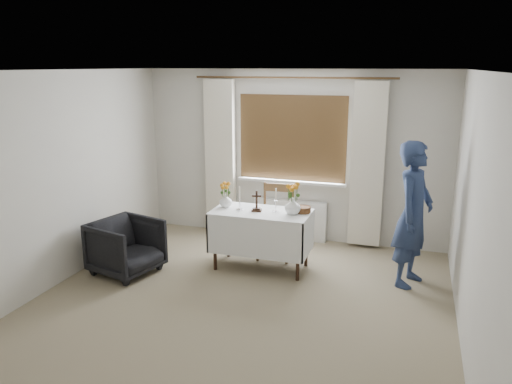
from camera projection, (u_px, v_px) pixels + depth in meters
ground at (234, 311)px, 5.32m from camera, size 5.00×5.00×0.00m
altar_table at (261, 240)px, 6.37m from camera, size 1.24×0.64×0.76m
wooden_chair at (276, 222)px, 6.71m from camera, size 0.49×0.49×1.00m
armchair at (126, 247)px, 6.23m from camera, size 0.91×0.90×0.69m
person at (413, 214)px, 5.81m from camera, size 0.59×0.73×1.72m
radiator at (290, 220)px, 7.48m from camera, size 1.10×0.10×0.60m
wooden_cross at (257, 201)px, 6.25m from camera, size 0.14×0.11×0.27m
candlestick_left at (240, 198)px, 6.29m from camera, size 0.09×0.09×0.31m
candlestick_right at (276, 200)px, 6.21m from camera, size 0.10×0.10×0.30m
flower_vase_left at (226, 201)px, 6.45m from camera, size 0.19×0.19×0.17m
flower_vase_right at (293, 206)px, 6.14m from camera, size 0.25×0.25×0.21m
wicker_basket at (303, 209)px, 6.23m from camera, size 0.23×0.23×0.08m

